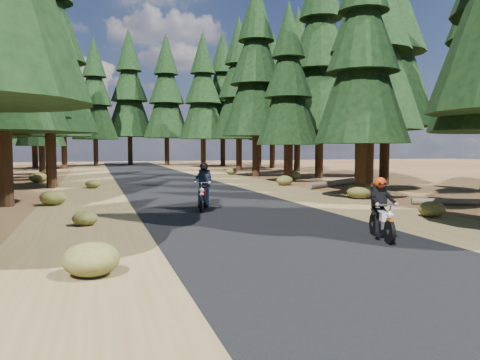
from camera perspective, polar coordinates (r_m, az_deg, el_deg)
name	(u,v)px	position (r m, az deg, el deg)	size (l,w,h in m)	color
ground	(256,223)	(13.00, 1.99, -5.28)	(120.00, 120.00, 0.00)	#4D321B
road	(212,203)	(17.75, -3.39, -2.77)	(6.00, 100.00, 0.01)	black
shoulder_l	(85,207)	(17.23, -18.42, -3.19)	(3.20, 100.00, 0.01)	brown
shoulder_r	(322,199)	(19.37, 9.94, -2.26)	(3.20, 100.00, 0.01)	brown
pine_forest	(156,64)	(33.92, -10.26, 13.77)	(34.59, 55.08, 16.32)	black
log_near	(333,183)	(25.68, 11.23, -0.40)	(0.32, 0.32, 5.39)	#4C4233
log_far	(462,202)	(18.77, 25.42, -2.43)	(0.24, 0.24, 3.52)	#4C4233
understory_shrubs	(232,188)	(21.01, -0.96, -0.96)	(16.13, 33.32, 0.68)	#474C1E
rider_lead	(382,219)	(11.08, 16.90, -4.58)	(0.87, 1.65, 1.41)	silver
rider_follow	(204,194)	(15.63, -4.46, -1.75)	(1.09, 1.85, 1.58)	#A50B14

